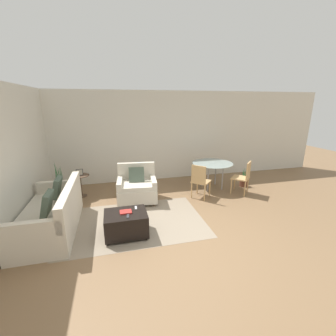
% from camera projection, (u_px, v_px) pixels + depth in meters
% --- Properties ---
extents(ground_plane, '(20.00, 20.00, 0.00)m').
position_uv_depth(ground_plane, '(182.00, 241.00, 4.03)').
color(ground_plane, brown).
extents(wall_back, '(12.00, 0.06, 2.75)m').
position_uv_depth(wall_back, '(148.00, 137.00, 6.93)').
color(wall_back, beige).
rests_on(wall_back, ground_plane).
extents(wall_left, '(0.06, 12.00, 2.75)m').
position_uv_depth(wall_left, '(18.00, 157.00, 4.37)').
color(wall_left, beige).
rests_on(wall_left, ground_plane).
extents(area_rug, '(2.86, 1.90, 0.01)m').
position_uv_depth(area_rug, '(134.00, 222.00, 4.67)').
color(area_rug, gray).
rests_on(area_rug, ground_plane).
extents(couch, '(0.94, 1.99, 0.92)m').
position_uv_depth(couch, '(53.00, 216.00, 4.31)').
color(couch, beige).
rests_on(couch, ground_plane).
extents(armchair, '(1.02, 0.91, 0.91)m').
position_uv_depth(armchair, '(137.00, 187.00, 5.63)').
color(armchair, beige).
rests_on(armchair, ground_plane).
extents(ottoman, '(0.77, 0.59, 0.45)m').
position_uv_depth(ottoman, '(126.00, 223.00, 4.15)').
color(ottoman, black).
rests_on(ottoman, ground_plane).
extents(book_stack, '(0.22, 0.17, 0.03)m').
position_uv_depth(book_stack, '(126.00, 212.00, 4.11)').
color(book_stack, '#B72D28').
rests_on(book_stack, ottoman).
extents(tv_remote_primary, '(0.06, 0.15, 0.01)m').
position_uv_depth(tv_remote_primary, '(128.00, 216.00, 3.98)').
color(tv_remote_primary, '#333338').
rests_on(tv_remote_primary, ottoman).
extents(tv_remote_secondary, '(0.05, 0.14, 0.01)m').
position_uv_depth(tv_remote_secondary, '(136.00, 208.00, 4.30)').
color(tv_remote_secondary, '#B7B7BC').
rests_on(tv_remote_secondary, ottoman).
extents(potted_plant, '(0.33, 0.33, 1.04)m').
position_uv_depth(potted_plant, '(61.00, 191.00, 5.74)').
color(potted_plant, brown).
rests_on(potted_plant, ground_plane).
extents(side_table, '(0.46, 0.46, 0.58)m').
position_uv_depth(side_table, '(81.00, 181.00, 5.86)').
color(side_table, '#4C3828').
rests_on(side_table, ground_plane).
extents(picture_frame, '(0.17, 0.07, 0.16)m').
position_uv_depth(picture_frame, '(80.00, 172.00, 5.79)').
color(picture_frame, black).
rests_on(picture_frame, side_table).
extents(dining_table, '(1.14, 1.14, 0.75)m').
position_uv_depth(dining_table, '(212.00, 166.00, 6.40)').
color(dining_table, '#8C9E99').
rests_on(dining_table, ground_plane).
extents(dining_chair_near_left, '(0.59, 0.59, 0.90)m').
position_uv_depth(dining_chair_near_left, '(200.00, 179.00, 5.71)').
color(dining_chair_near_left, tan).
rests_on(dining_chair_near_left, ground_plane).
extents(dining_chair_near_right, '(0.59, 0.59, 0.90)m').
position_uv_depth(dining_chair_near_right, '(244.00, 176.00, 6.00)').
color(dining_chair_near_right, tan).
rests_on(dining_chair_near_right, ground_plane).
extents(potted_plant_small, '(0.23, 0.23, 0.57)m').
position_uv_depth(potted_plant_small, '(244.00, 181.00, 6.65)').
color(potted_plant_small, brown).
rests_on(potted_plant_small, ground_plane).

